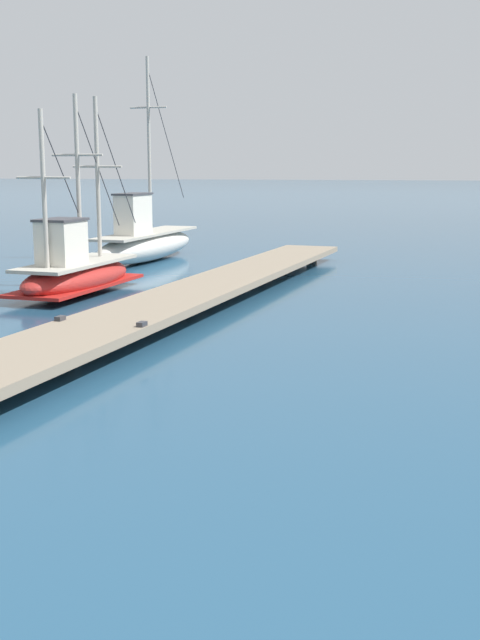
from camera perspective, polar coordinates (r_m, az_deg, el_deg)
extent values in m
cube|color=gray|center=(17.79, -3.30, 1.97)|extent=(3.70, 21.13, 0.16)
cylinder|color=#4C3D2D|center=(13.23, -12.13, -2.36)|extent=(0.36, 0.36, 0.29)
cylinder|color=#4C3D2D|center=(17.83, -3.29, 1.25)|extent=(0.36, 0.36, 0.29)
cylinder|color=#4C3D2D|center=(22.72, 1.84, 3.34)|extent=(0.36, 0.36, 0.29)
cylinder|color=#4C3D2D|center=(27.75, 5.14, 4.67)|extent=(0.36, 0.36, 0.29)
cube|color=#333338|center=(14.45, -12.72, 0.12)|extent=(0.14, 0.21, 0.08)
cube|color=#333338|center=(13.67, -7.02, -0.29)|extent=(0.14, 0.21, 0.08)
ellipsoid|color=#AD2823|center=(20.27, -11.55, 2.97)|extent=(1.86, 4.56, 0.82)
cube|color=#B2AD9E|center=(20.23, -11.59, 4.00)|extent=(1.65, 4.10, 0.08)
cube|color=#B21E19|center=(20.30, -11.53, 2.46)|extent=(1.87, 4.47, 0.08)
cube|color=silver|center=(19.60, -12.62, 5.39)|extent=(0.90, 1.17, 1.04)
cube|color=#3D3D42|center=(19.55, -12.69, 6.99)|extent=(0.97, 1.26, 0.06)
cylinder|color=#B2ADA3|center=(20.29, -11.49, 9.86)|extent=(0.11, 0.11, 4.04)
cylinder|color=#B2ADA3|center=(20.29, -11.55, 11.47)|extent=(1.39, 0.16, 0.06)
cylinder|color=#333338|center=(21.24, -10.03, 10.49)|extent=(0.18, 2.10, 2.99)
cylinder|color=#B2ADA3|center=(21.16, -10.13, 9.97)|extent=(0.11, 0.11, 4.06)
cylinder|color=#B2ADA3|center=(21.16, -10.15, 10.72)|extent=(1.39, 0.16, 0.06)
cylinder|color=#333338|center=(22.13, -8.78, 10.57)|extent=(0.18, 2.11, 3.01)
cylinder|color=#B2ADA3|center=(18.95, -13.83, 9.02)|extent=(0.11, 0.11, 3.59)
cylinder|color=#B2ADA3|center=(18.95, -13.87, 9.84)|extent=(1.39, 0.16, 0.06)
cylinder|color=#333338|center=(19.78, -12.35, 9.67)|extent=(0.16, 1.87, 2.66)
ellipsoid|color=silver|center=(27.19, -6.66, 5.24)|extent=(1.87, 6.83, 0.97)
cube|color=#B2AD9E|center=(27.15, -6.68, 6.17)|extent=(1.66, 6.14, 0.08)
cube|color=silver|center=(26.19, -7.63, 7.45)|extent=(0.79, 1.48, 1.27)
cube|color=#3D3D42|center=(26.16, -7.67, 8.90)|extent=(0.85, 1.60, 0.06)
cylinder|color=#B2ADA3|center=(27.38, -6.51, 12.27)|extent=(0.11, 0.11, 5.71)
cylinder|color=#B2ADA3|center=(27.44, -6.57, 14.84)|extent=(1.30, 0.14, 0.06)
cylinder|color=#333338|center=(28.80, -5.23, 12.79)|extent=(0.21, 2.96, 4.22)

